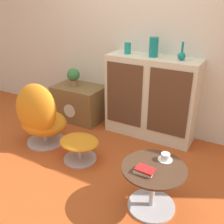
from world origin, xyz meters
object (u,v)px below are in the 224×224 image
(potted_plant, at_px, (73,76))
(teacup, at_px, (165,157))
(sideboard, at_px, (151,98))
(book_stack, at_px, (145,170))
(ottoman, at_px, (79,145))
(vase_leftmost, at_px, (128,48))
(coffee_table, at_px, (153,184))
(egg_chair, at_px, (40,117))
(vase_inner_left, at_px, (154,47))
(tv_console, at_px, (79,103))
(vase_inner_right, at_px, (182,55))

(potted_plant, height_order, teacup, potted_plant)
(sideboard, height_order, potted_plant, sideboard)
(book_stack, bearing_deg, sideboard, 109.98)
(sideboard, height_order, ottoman, sideboard)
(teacup, bearing_deg, sideboard, 117.90)
(vase_leftmost, bearing_deg, potted_plant, -176.39)
(ottoman, relative_size, coffee_table, 0.84)
(egg_chair, bearing_deg, vase_inner_left, 39.94)
(tv_console, relative_size, vase_inner_right, 3.50)
(book_stack, bearing_deg, vase_inner_right, 96.37)
(coffee_table, distance_m, vase_inner_left, 1.59)
(egg_chair, xyz_separation_m, vase_inner_left, (1.05, 0.88, 0.77))
(vase_inner_left, height_order, vase_inner_right, vase_inner_left)
(sideboard, relative_size, teacup, 9.07)
(ottoman, bearing_deg, egg_chair, 175.26)
(vase_leftmost, bearing_deg, coffee_table, -54.52)
(tv_console, distance_m, vase_inner_left, 1.40)
(vase_leftmost, distance_m, vase_inner_left, 0.34)
(potted_plant, bearing_deg, book_stack, -37.53)
(vase_inner_left, bearing_deg, ottoman, -115.69)
(ottoman, bearing_deg, vase_inner_right, 49.91)
(vase_leftmost, xyz_separation_m, potted_plant, (-0.82, -0.05, -0.46))
(ottoman, xyz_separation_m, vase_leftmost, (0.11, 0.93, 0.91))
(book_stack, bearing_deg, coffee_table, 67.91)
(egg_chair, relative_size, vase_inner_left, 3.56)
(coffee_table, distance_m, vase_inner_right, 1.48)
(vase_inner_right, bearing_deg, vase_inner_left, 180.00)
(vase_inner_right, xyz_separation_m, teacup, (0.23, -1.06, -0.64))
(sideboard, relative_size, book_stack, 7.03)
(vase_inner_left, bearing_deg, tv_console, -177.22)
(teacup, bearing_deg, ottoman, 172.38)
(coffee_table, bearing_deg, teacup, 72.91)
(tv_console, distance_m, vase_leftmost, 1.13)
(vase_leftmost, distance_m, book_stack, 1.68)
(potted_plant, bearing_deg, egg_chair, -82.52)
(coffee_table, relative_size, book_stack, 3.37)
(tv_console, height_order, potted_plant, potted_plant)
(tv_console, distance_m, potted_plant, 0.40)
(vase_leftmost, bearing_deg, vase_inner_right, 0.00)
(sideboard, height_order, book_stack, sideboard)
(vase_inner_right, xyz_separation_m, potted_plant, (-1.49, -0.05, -0.44))
(tv_console, relative_size, coffee_table, 1.31)
(tv_console, distance_m, vase_inner_right, 1.64)
(egg_chair, relative_size, potted_plant, 3.21)
(coffee_table, bearing_deg, vase_inner_left, 113.47)
(ottoman, xyz_separation_m, vase_inner_left, (0.45, 0.93, 0.95))
(tv_console, relative_size, vase_inner_left, 3.11)
(potted_plant, bearing_deg, vase_leftmost, 3.61)
(egg_chair, height_order, vase_leftmost, vase_leftmost)
(sideboard, distance_m, potted_plant, 1.17)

